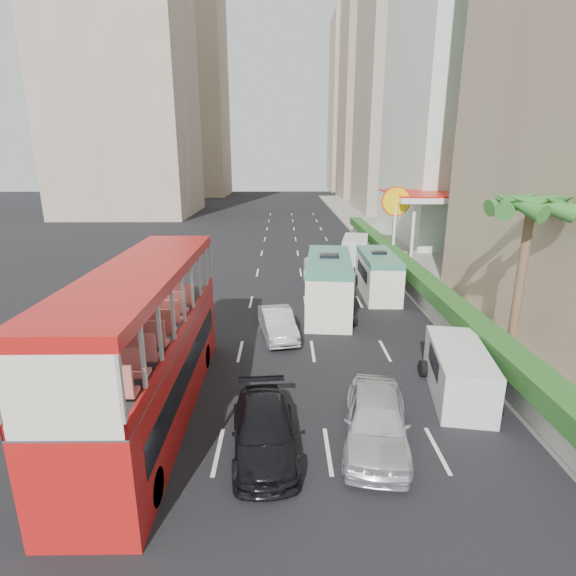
{
  "coord_description": "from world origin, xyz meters",
  "views": [
    {
      "loc": [
        -1.69,
        -13.2,
        8.24
      ],
      "look_at": [
        -1.5,
        4.0,
        3.2
      ],
      "focal_mm": 28.0,
      "sensor_mm": 36.0,
      "label": 1
    }
  ],
  "objects_px": {
    "double_decker_bus": "(148,344)",
    "panel_van_far": "(355,249)",
    "minibus_far": "(378,274)",
    "palm_tree": "(520,283)",
    "panel_van_near": "(458,372)",
    "car_silver_lane_a": "(278,336)",
    "minibus_near": "(328,285)",
    "van_asset": "(319,277)",
    "car_silver_lane_b": "(375,443)",
    "car_black": "(264,450)",
    "shell_station": "(427,227)"
  },
  "relations": [
    {
      "from": "panel_van_far",
      "to": "minibus_near",
      "type": "bearing_deg",
      "value": -94.11
    },
    {
      "from": "shell_station",
      "to": "car_black",
      "type": "bearing_deg",
      "value": -116.2
    },
    {
      "from": "double_decker_bus",
      "to": "minibus_far",
      "type": "xyz_separation_m",
      "value": [
        10.14,
        13.51,
        -1.24
      ]
    },
    {
      "from": "double_decker_bus",
      "to": "shell_station",
      "type": "relative_size",
      "value": 1.38
    },
    {
      "from": "minibus_far",
      "to": "palm_tree",
      "type": "distance_m",
      "value": 10.4
    },
    {
      "from": "palm_tree",
      "to": "shell_station",
      "type": "xyz_separation_m",
      "value": [
        2.2,
        19.0,
        -0.63
      ]
    },
    {
      "from": "double_decker_bus",
      "to": "car_black",
      "type": "relative_size",
      "value": 2.47
    },
    {
      "from": "car_silver_lane_a",
      "to": "minibus_near",
      "type": "xyz_separation_m",
      "value": [
        2.75,
        3.62,
        1.53
      ]
    },
    {
      "from": "panel_van_near",
      "to": "palm_tree",
      "type": "xyz_separation_m",
      "value": [
        3.26,
        2.79,
        2.5
      ]
    },
    {
      "from": "minibus_near",
      "to": "car_silver_lane_b",
      "type": "bearing_deg",
      "value": -83.6
    },
    {
      "from": "car_silver_lane_b",
      "to": "palm_tree",
      "type": "relative_size",
      "value": 0.72
    },
    {
      "from": "van_asset",
      "to": "palm_tree",
      "type": "bearing_deg",
      "value": -60.21
    },
    {
      "from": "car_silver_lane_b",
      "to": "panel_van_near",
      "type": "bearing_deg",
      "value": 49.25
    },
    {
      "from": "panel_van_near",
      "to": "car_black",
      "type": "bearing_deg",
      "value": -145.63
    },
    {
      "from": "double_decker_bus",
      "to": "panel_van_far",
      "type": "xyz_separation_m",
      "value": [
        10.21,
        22.92,
        -1.57
      ]
    },
    {
      "from": "minibus_near",
      "to": "double_decker_bus",
      "type": "bearing_deg",
      "value": -118.06
    },
    {
      "from": "double_decker_bus",
      "to": "car_silver_lane_a",
      "type": "bearing_deg",
      "value": 59.04
    },
    {
      "from": "car_silver_lane_a",
      "to": "panel_van_near",
      "type": "distance_m",
      "value": 8.57
    },
    {
      "from": "panel_van_far",
      "to": "palm_tree",
      "type": "xyz_separation_m",
      "value": [
        3.59,
        -18.92,
        2.42
      ]
    },
    {
      "from": "van_asset",
      "to": "minibus_near",
      "type": "bearing_deg",
      "value": -87.82
    },
    {
      "from": "car_black",
      "to": "palm_tree",
      "type": "bearing_deg",
      "value": 25.63
    },
    {
      "from": "car_black",
      "to": "panel_van_far",
      "type": "distance_m",
      "value": 25.68
    },
    {
      "from": "van_asset",
      "to": "minibus_near",
      "type": "distance_m",
      "value": 7.51
    },
    {
      "from": "double_decker_bus",
      "to": "car_black",
      "type": "height_order",
      "value": "double_decker_bus"
    },
    {
      "from": "panel_van_far",
      "to": "shell_station",
      "type": "bearing_deg",
      "value": 11.91
    },
    {
      "from": "van_asset",
      "to": "shell_station",
      "type": "bearing_deg",
      "value": 33.25
    },
    {
      "from": "minibus_near",
      "to": "panel_van_far",
      "type": "distance_m",
      "value": 13.04
    },
    {
      "from": "car_silver_lane_b",
      "to": "van_asset",
      "type": "xyz_separation_m",
      "value": [
        -0.14,
        19.34,
        0.0
      ]
    },
    {
      "from": "double_decker_bus",
      "to": "panel_van_far",
      "type": "bearing_deg",
      "value": 65.99
    },
    {
      "from": "double_decker_bus",
      "to": "van_asset",
      "type": "distance_m",
      "value": 19.17
    },
    {
      "from": "minibus_far",
      "to": "palm_tree",
      "type": "bearing_deg",
      "value": -67.7
    },
    {
      "from": "double_decker_bus",
      "to": "car_silver_lane_b",
      "type": "xyz_separation_m",
      "value": [
        7.04,
        -1.64,
        -2.53
      ]
    },
    {
      "from": "car_silver_lane_b",
      "to": "panel_van_near",
      "type": "distance_m",
      "value": 4.6
    },
    {
      "from": "panel_van_far",
      "to": "car_silver_lane_b",
      "type": "bearing_deg",
      "value": -86.22
    },
    {
      "from": "double_decker_bus",
      "to": "minibus_far",
      "type": "relative_size",
      "value": 1.9
    },
    {
      "from": "minibus_near",
      "to": "panel_van_near",
      "type": "xyz_separation_m",
      "value": [
        3.76,
        -9.14,
        -0.65
      ]
    },
    {
      "from": "car_silver_lane_b",
      "to": "minibus_far",
      "type": "height_order",
      "value": "minibus_far"
    },
    {
      "from": "minibus_far",
      "to": "panel_van_far",
      "type": "distance_m",
      "value": 9.42
    },
    {
      "from": "car_black",
      "to": "panel_van_near",
      "type": "xyz_separation_m",
      "value": [
        6.8,
        3.13,
        0.88
      ]
    },
    {
      "from": "double_decker_bus",
      "to": "minibus_near",
      "type": "height_order",
      "value": "double_decker_bus"
    },
    {
      "from": "car_silver_lane_a",
      "to": "minibus_near",
      "type": "bearing_deg",
      "value": 42.13
    },
    {
      "from": "car_silver_lane_b",
      "to": "palm_tree",
      "type": "height_order",
      "value": "palm_tree"
    },
    {
      "from": "car_black",
      "to": "minibus_near",
      "type": "xyz_separation_m",
      "value": [
        3.04,
        12.26,
        1.53
      ]
    },
    {
      "from": "car_black",
      "to": "minibus_far",
      "type": "bearing_deg",
      "value": 62.63
    },
    {
      "from": "car_silver_lane_a",
      "to": "car_silver_lane_b",
      "type": "relative_size",
      "value": 0.86
    },
    {
      "from": "double_decker_bus",
      "to": "minibus_near",
      "type": "distance_m",
      "value": 12.42
    },
    {
      "from": "double_decker_bus",
      "to": "minibus_near",
      "type": "bearing_deg",
      "value": 56.75
    },
    {
      "from": "double_decker_bus",
      "to": "shell_station",
      "type": "bearing_deg",
      "value": 55.18
    },
    {
      "from": "car_silver_lane_a",
      "to": "double_decker_bus",
      "type": "bearing_deg",
      "value": -131.64
    },
    {
      "from": "car_silver_lane_b",
      "to": "van_asset",
      "type": "bearing_deg",
      "value": 100.5
    }
  ]
}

